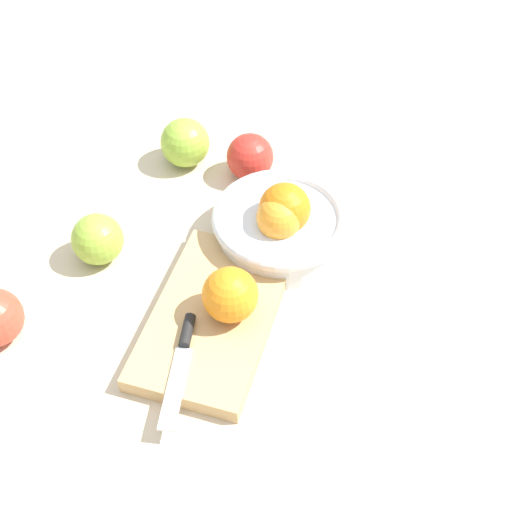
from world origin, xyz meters
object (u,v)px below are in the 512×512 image
at_px(orange_on_board, 230,295).
at_px(knife, 182,354).
at_px(apple_front_left, 185,143).
at_px(apple_front_center, 98,238).
at_px(bowl, 282,223).
at_px(cutting_board, 214,317).
at_px(apple_mid_left, 250,157).

bearing_deg(orange_on_board, knife, -22.51).
bearing_deg(apple_front_left, apple_front_center, -9.77).
distance_m(orange_on_board, apple_front_center, 0.22).
distance_m(bowl, cutting_board, 0.17).
relative_size(bowl, cutting_board, 0.75).
height_order(bowl, orange_on_board, bowl).
bearing_deg(cutting_board, apple_front_center, -108.54).
bearing_deg(knife, apple_mid_left, -174.85).
xyz_separation_m(knife, apple_front_center, (-0.14, -0.18, 0.01)).
bearing_deg(cutting_board, bowl, 165.65).
bearing_deg(cutting_board, apple_mid_left, -171.24).
distance_m(cutting_board, apple_mid_left, 0.29).
height_order(bowl, apple_mid_left, bowl).
xyz_separation_m(bowl, knife, (0.24, -0.05, -0.01)).
relative_size(cutting_board, apple_front_left, 3.36).
bearing_deg(cutting_board, knife, -8.88).
xyz_separation_m(knife, apple_front_left, (-0.36, -0.14, 0.01)).
xyz_separation_m(cutting_board, apple_mid_left, (-0.29, -0.04, 0.02)).
relative_size(cutting_board, orange_on_board, 3.67).
bearing_deg(bowl, apple_front_center, -66.54).
xyz_separation_m(apple_mid_left, apple_front_center, (0.22, -0.14, -0.00)).
relative_size(apple_mid_left, apple_front_center, 1.02).
distance_m(knife, apple_front_center, 0.22).
height_order(cutting_board, apple_mid_left, apple_mid_left).
relative_size(orange_on_board, apple_front_left, 0.91).
xyz_separation_m(cutting_board, orange_on_board, (-0.01, 0.02, 0.05)).
relative_size(orange_on_board, knife, 0.45).
xyz_separation_m(bowl, orange_on_board, (0.16, -0.02, 0.02)).
height_order(knife, apple_front_center, apple_front_center).
distance_m(apple_front_center, apple_front_left, 0.23).
bearing_deg(apple_front_center, knife, 52.04).
xyz_separation_m(knife, apple_mid_left, (-0.36, -0.03, 0.01)).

